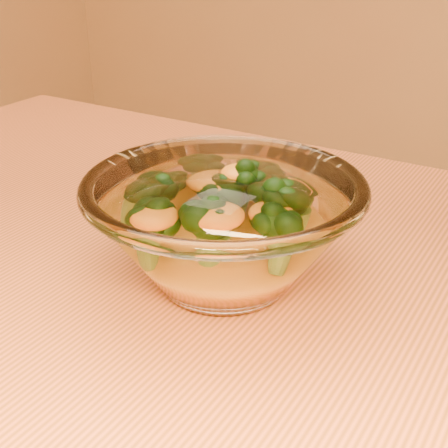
{
  "coord_description": "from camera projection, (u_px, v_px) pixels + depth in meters",
  "views": [
    {
      "loc": [
        0.21,
        -0.33,
        1.02
      ],
      "look_at": [
        -0.02,
        0.04,
        0.81
      ],
      "focal_mm": 50.0,
      "sensor_mm": 36.0,
      "label": 1
    }
  ],
  "objects": [
    {
      "name": "glass_bowl",
      "position": [
        224.0,
        229.0,
        0.49
      ],
      "size": [
        0.22,
        0.22,
        0.1
      ],
      "color": "white",
      "rests_on": "table"
    },
    {
      "name": "cheese_sauce",
      "position": [
        224.0,
        252.0,
        0.49
      ],
      "size": [
        0.12,
        0.12,
        0.03
      ],
      "primitive_type": "ellipsoid",
      "color": "orange",
      "rests_on": "glass_bowl"
    },
    {
      "name": "broccoli_heap",
      "position": [
        225.0,
        208.0,
        0.49
      ],
      "size": [
        0.14,
        0.14,
        0.07
      ],
      "color": "black",
      "rests_on": "cheese_sauce"
    },
    {
      "name": "table",
      "position": [
        218.0,
        420.0,
        0.51
      ],
      "size": [
        1.2,
        0.8,
        0.75
      ],
      "color": "#D66B40",
      "rests_on": "ground"
    }
  ]
}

